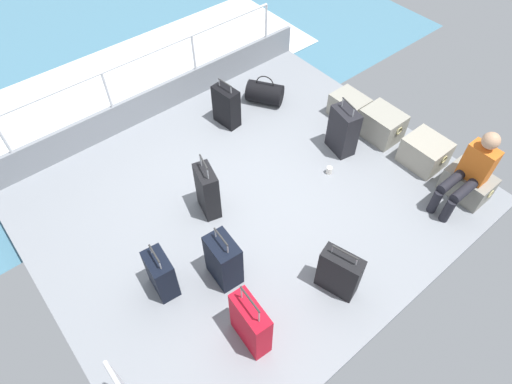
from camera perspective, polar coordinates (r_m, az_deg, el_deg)
The scene contains 18 objects.
ground_plane at distance 5.58m, azimuth -0.66°, elevation -0.84°, with size 4.40×5.20×0.06m, color gray.
gunwale_port at distance 6.75m, azimuth -12.62°, elevation 11.72°, with size 0.06×5.20×0.45m, color gray.
railing_port at distance 6.43m, azimuth -13.48°, elevation 15.57°, with size 0.04×4.20×1.02m.
sea_wake at distance 8.16m, azimuth -17.23°, elevation 13.20°, with size 12.00×12.00×0.01m.
cargo_crate_0 at distance 6.69m, azimuth 12.04°, elevation 10.85°, with size 0.54×0.40×0.35m.
cargo_crate_1 at distance 6.44m, azimuth 16.10°, elevation 8.45°, with size 0.58×0.43×0.41m.
cargo_crate_2 at distance 6.24m, azimuth 21.19°, elevation 4.88°, with size 0.57×0.47×0.39m.
cargo_crate_3 at distance 6.08m, azimuth 25.90°, elevation 0.96°, with size 0.59×0.39×0.35m.
passenger_seated at distance 5.71m, azimuth 26.22°, elevation 2.50°, with size 0.34×0.66×1.05m.
suitcase_0 at distance 6.37m, azimuth -3.89°, elevation 11.11°, with size 0.41×0.25×0.72m.
suitcase_1 at distance 4.69m, azimuth 10.80°, elevation -10.34°, with size 0.47×0.31×0.71m.
suitcase_2 at distance 4.33m, azimuth -0.72°, elevation -16.82°, with size 0.47×0.22×0.86m.
suitcase_3 at distance 6.03m, azimuth 11.30°, elevation 7.86°, with size 0.43×0.31×0.81m.
suitcase_4 at distance 5.20m, azimuth -6.36°, elevation 0.10°, with size 0.40×0.28×0.86m.
suitcase_5 at distance 4.73m, azimuth -12.29°, elevation -10.43°, with size 0.38×0.25×0.70m.
suitcase_6 at distance 4.68m, azimuth -4.26°, elevation -8.89°, with size 0.40×0.28×0.77m.
duffel_bag at distance 6.82m, azimuth 1.15°, elevation 12.83°, with size 0.63×0.57×0.47m.
paper_cup at distance 5.87m, azimuth 9.54°, elevation 2.83°, with size 0.08×0.08×0.10m, color white.
Camera 1 is at (2.73, -2.17, 4.33)m, focal length 30.63 mm.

